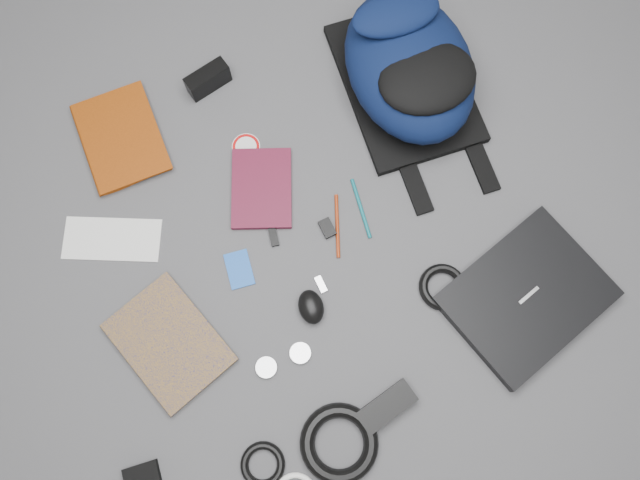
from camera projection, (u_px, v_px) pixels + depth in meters
name	position (u px, v px, depth m)	size (l,w,h in m)	color
ground	(320.00, 242.00, 1.49)	(4.00, 4.00, 0.00)	#4F4F51
backpack	(409.00, 66.00, 1.50)	(0.32, 0.46, 0.19)	black
laptop	(526.00, 296.00, 1.44)	(0.35, 0.27, 0.03)	black
textbook_red	(84.00, 152.00, 1.53)	(0.19, 0.25, 0.03)	#732C06
comic_book	(135.00, 371.00, 1.40)	(0.19, 0.27, 0.02)	#BE860D
envelope	(112.00, 239.00, 1.49)	(0.23, 0.10, 0.00)	white
dvd_case	(262.00, 188.00, 1.51)	(0.14, 0.20, 0.02)	#440D1D
compact_camera	(208.00, 79.00, 1.56)	(0.11, 0.04, 0.06)	black
sticker_disc	(246.00, 147.00, 1.55)	(0.07, 0.07, 0.00)	white
pen_teal	(361.00, 208.00, 1.50)	(0.01, 0.01, 0.15)	#0B5C65
pen_red	(337.00, 226.00, 1.49)	(0.01, 0.01, 0.16)	maroon
id_badge	(239.00, 269.00, 1.47)	(0.06, 0.09, 0.00)	blue
usb_black	(273.00, 236.00, 1.49)	(0.02, 0.05, 0.01)	black
usb_silver	(321.00, 284.00, 1.46)	(0.02, 0.04, 0.01)	silver
key_fob	(327.00, 228.00, 1.49)	(0.03, 0.05, 0.01)	black
mouse	(311.00, 307.00, 1.43)	(0.06, 0.08, 0.04)	black
headphone_left	(266.00, 367.00, 1.41)	(0.05, 0.05, 0.01)	#B1B1B3
headphone_right	(300.00, 353.00, 1.42)	(0.05, 0.05, 0.01)	silver
cable_coil	(443.00, 287.00, 1.45)	(0.11, 0.11, 0.02)	black
power_brick	(386.00, 407.00, 1.38)	(0.13, 0.06, 0.03)	black
power_cord_coil	(339.00, 443.00, 1.36)	(0.17, 0.17, 0.03)	black
earbud_coil	(263.00, 465.00, 1.35)	(0.10, 0.10, 0.02)	black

